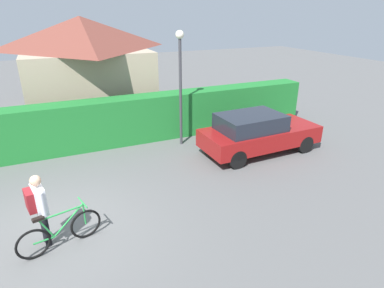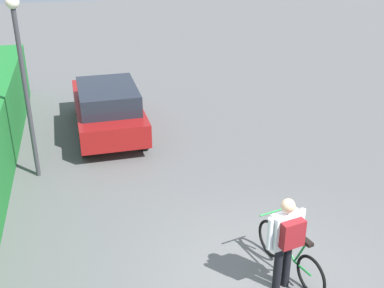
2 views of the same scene
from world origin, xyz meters
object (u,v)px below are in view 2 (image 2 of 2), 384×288
Objects in this scene: parked_car_near at (108,107)px; street_lamp at (22,64)px; person_rider at (286,237)px; bicycle at (290,254)px.

street_lamp is at bearing 139.63° from parked_car_near.
parked_car_near is 3.31m from street_lamp.
street_lamp reaches higher than person_rider.
bicycle is (-6.49, -2.43, -0.36)m from parked_car_near.
street_lamp is at bearing 39.94° from person_rider.
bicycle is at bearing -159.47° from parked_car_near.
person_rider is at bearing 142.03° from bicycle.
street_lamp is at bearing 43.60° from bicycle.
parked_car_near is 2.44× the size of bicycle.
bicycle is 6.49m from street_lamp.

